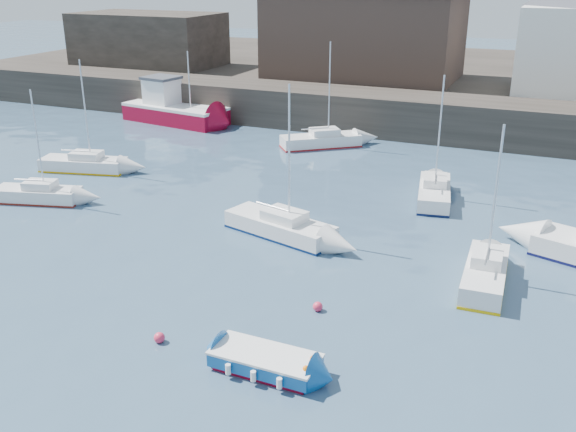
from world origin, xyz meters
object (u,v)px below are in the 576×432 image
at_px(fishing_boat, 172,108).
at_px(sailboat_a, 38,194).
at_px(sailboat_e, 84,164).
at_px(buoy_mid, 318,311).
at_px(sailboat_c, 485,273).
at_px(sailboat_f, 434,192).
at_px(buoy_near, 160,342).
at_px(blue_dinghy, 265,361).
at_px(sailboat_b, 281,226).
at_px(buoy_far, 317,231).
at_px(sailboat_h, 321,140).

bearing_deg(fishing_boat, sailboat_a, -78.94).
distance_m(sailboat_e, buoy_mid, 22.56).
height_order(sailboat_c, sailboat_f, sailboat_f).
distance_m(buoy_near, buoy_mid, 5.95).
relative_size(blue_dinghy, sailboat_b, 0.48).
relative_size(sailboat_a, sailboat_f, 0.91).
height_order(sailboat_a, sailboat_c, sailboat_c).
xyz_separation_m(sailboat_a, buoy_far, (15.59, 2.06, -0.43)).
height_order(fishing_boat, buoy_near, fishing_boat).
bearing_deg(sailboat_e, buoy_mid, -28.38).
bearing_deg(sailboat_b, sailboat_c, -8.09).
relative_size(sailboat_c, sailboat_h, 0.89).
height_order(blue_dinghy, sailboat_h, sailboat_h).
xyz_separation_m(sailboat_c, buoy_far, (-8.23, 2.51, -0.50)).
xyz_separation_m(fishing_boat, sailboat_a, (3.80, -19.42, -0.70)).
bearing_deg(buoy_far, sailboat_b, -142.11).
bearing_deg(sailboat_a, fishing_boat, 101.06).
relative_size(blue_dinghy, buoy_far, 7.88).
relative_size(sailboat_b, sailboat_h, 1.00).
bearing_deg(sailboat_h, sailboat_c, -51.95).
bearing_deg(buoy_near, sailboat_a, 146.57).
bearing_deg(fishing_boat, sailboat_e, -80.54).
distance_m(blue_dinghy, sailboat_a, 20.48).
relative_size(blue_dinghy, sailboat_h, 0.48).
distance_m(sailboat_b, sailboat_e, 16.31).
xyz_separation_m(sailboat_a, sailboat_c, (23.82, -0.45, 0.07)).
bearing_deg(sailboat_b, blue_dinghy, -68.64).
xyz_separation_m(sailboat_f, buoy_mid, (-1.56, -13.97, -0.48)).
distance_m(sailboat_a, sailboat_f, 21.79).
bearing_deg(sailboat_a, buoy_near, -33.43).
xyz_separation_m(sailboat_e, buoy_far, (17.08, -3.52, -0.45)).
xyz_separation_m(blue_dinghy, sailboat_h, (-7.94, 26.31, 0.11)).
relative_size(sailboat_b, sailboat_f, 1.08).
height_order(sailboat_f, buoy_near, sailboat_f).
height_order(sailboat_e, sailboat_h, sailboat_h).
bearing_deg(fishing_boat, buoy_mid, -47.95).
bearing_deg(buoy_mid, sailboat_h, 110.19).
relative_size(sailboat_e, sailboat_h, 0.95).
relative_size(blue_dinghy, sailboat_f, 0.52).
distance_m(sailboat_e, buoy_near, 21.58).
distance_m(sailboat_a, buoy_near, 16.93).
distance_m(blue_dinghy, sailboat_f, 18.32).
distance_m(sailboat_b, buoy_mid, 7.41).
relative_size(sailboat_a, buoy_near, 16.09).
xyz_separation_m(sailboat_b, sailboat_f, (5.78, 7.89, 0.00)).
relative_size(sailboat_b, buoy_near, 19.08).
bearing_deg(sailboat_a, blue_dinghy, -27.37).
bearing_deg(sailboat_a, buoy_far, 7.51).
distance_m(sailboat_f, buoy_mid, 14.06).
xyz_separation_m(sailboat_a, buoy_mid, (18.36, -5.15, -0.43)).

